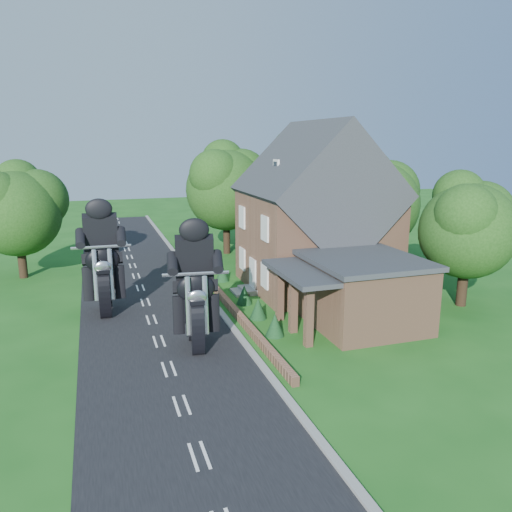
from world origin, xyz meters
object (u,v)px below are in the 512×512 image
object	(u,v)px
motorcycle_follow	(105,297)
house	(315,219)
garden_wall	(223,297)
annex	(360,290)
motorcycle_lead	(197,329)

from	to	relation	value
motorcycle_follow	house	bearing A→B (deg)	-173.01
garden_wall	house	size ratio (longest dim) A/B	2.15
garden_wall	annex	bearing A→B (deg)	-46.16
annex	motorcycle_lead	world-z (taller)	annex
annex	motorcycle_follow	xyz separation A→B (m)	(-12.05, 5.61, -0.84)
garden_wall	house	bearing A→B (deg)	9.17
garden_wall	motorcycle_lead	bearing A→B (deg)	-114.04
garden_wall	motorcycle_follow	size ratio (longest dim) A/B	11.09
garden_wall	house	xyz separation A→B (m)	(6.19, 1.00, 4.14)
annex	motorcycle_follow	world-z (taller)	annex
house	annex	distance (m)	7.30
motorcycle_lead	annex	bearing A→B (deg)	-169.86
house	motorcycle_lead	size ratio (longest dim) A/B	5.43
garden_wall	annex	size ratio (longest dim) A/B	3.12
house	annex	xyz separation A→B (m)	(-0.62, -6.80, -2.58)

